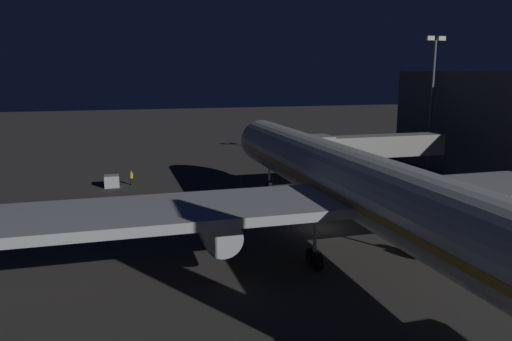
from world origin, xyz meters
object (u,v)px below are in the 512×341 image
airliner_at_gate (366,190)px  ground_crew_marshaller_fwd (131,177)px  apron_floodlight_mast (432,96)px  traffic_cone_nose_port (272,178)px  baggage_container_mid_row (112,181)px  traffic_cone_nose_starboard (241,180)px  jet_bridge (362,147)px

airliner_at_gate → ground_crew_marshaller_fwd: airliner_at_gate is taller
apron_floodlight_mast → traffic_cone_nose_port: bearing=-3.3°
apron_floodlight_mast → baggage_container_mid_row: size_ratio=10.56×
airliner_at_gate → ground_crew_marshaller_fwd: bearing=-63.0°
ground_crew_marshaller_fwd → traffic_cone_nose_starboard: size_ratio=3.39×
airliner_at_gate → traffic_cone_nose_starboard: bearing=-85.8°
jet_bridge → traffic_cone_nose_starboard: size_ratio=32.73×
airliner_at_gate → apron_floodlight_mast: (-25.50, -28.58, 5.53)m
baggage_container_mid_row → ground_crew_marshaller_fwd: 2.54m
traffic_cone_nose_starboard → jet_bridge: bearing=139.0°
airliner_at_gate → apron_floodlight_mast: size_ratio=3.21×
baggage_container_mid_row → traffic_cone_nose_starboard: baggage_container_mid_row is taller
airliner_at_gate → traffic_cone_nose_port: size_ratio=112.60×
traffic_cone_nose_port → ground_crew_marshaller_fwd: bearing=-6.6°
traffic_cone_nose_port → traffic_cone_nose_starboard: bearing=0.0°
jet_bridge → traffic_cone_nose_starboard: (12.14, -10.54, -5.46)m
apron_floodlight_mast → traffic_cone_nose_starboard: bearing=-2.8°
apron_floodlight_mast → baggage_container_mid_row: 45.59m
airliner_at_gate → ground_crew_marshaller_fwd: (16.33, -32.07, -4.57)m
ground_crew_marshaller_fwd → traffic_cone_nose_starboard: (-14.13, 2.15, -0.75)m
jet_bridge → ground_crew_marshaller_fwd: jet_bridge is taller
traffic_cone_nose_starboard → ground_crew_marshaller_fwd: bearing=-8.7°
baggage_container_mid_row → traffic_cone_nose_starboard: bearing=174.3°
apron_floodlight_mast → baggage_container_mid_row: (44.30, -2.98, -10.37)m
apron_floodlight_mast → ground_crew_marshaller_fwd: bearing=-4.8°
jet_bridge → ground_crew_marshaller_fwd: 29.55m
jet_bridge → apron_floodlight_mast: apron_floodlight_mast is taller
traffic_cone_nose_starboard → airliner_at_gate: bearing=94.2°
apron_floodlight_mast → traffic_cone_nose_starboard: 29.78m
apron_floodlight_mast → traffic_cone_nose_starboard: apron_floodlight_mast is taller
ground_crew_marshaller_fwd → traffic_cone_nose_port: (-18.53, 2.15, -0.75)m
airliner_at_gate → apron_floodlight_mast: bearing=-131.7°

